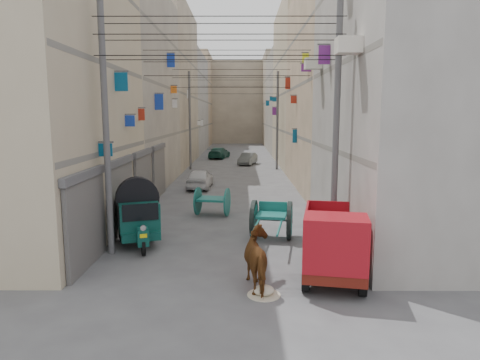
{
  "coord_description": "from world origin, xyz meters",
  "views": [
    {
      "loc": [
        0.64,
        -7.43,
        4.46
      ],
      "look_at": [
        0.59,
        6.5,
        2.35
      ],
      "focal_mm": 32.0,
      "sensor_mm": 36.0,
      "label": 1
    }
  ],
  "objects_px": {
    "auto_rickshaw": "(138,215)",
    "horse": "(261,259)",
    "distant_car_white": "(200,179)",
    "mini_truck": "(334,248)",
    "tonga_cart": "(272,219)",
    "second_cart": "(212,201)",
    "feed_sack": "(264,290)",
    "distant_car_grey": "(248,159)",
    "distant_car_green": "(219,153)"
  },
  "relations": [
    {
      "from": "tonga_cart",
      "to": "distant_car_white",
      "type": "bearing_deg",
      "value": 117.96
    },
    {
      "from": "auto_rickshaw",
      "to": "feed_sack",
      "type": "bearing_deg",
      "value": -65.2
    },
    {
      "from": "horse",
      "to": "distant_car_white",
      "type": "distance_m",
      "value": 15.73
    },
    {
      "from": "tonga_cart",
      "to": "distant_car_green",
      "type": "distance_m",
      "value": 29.79
    },
    {
      "from": "feed_sack",
      "to": "distant_car_green",
      "type": "height_order",
      "value": "distant_car_green"
    },
    {
      "from": "second_cart",
      "to": "feed_sack",
      "type": "height_order",
      "value": "second_cart"
    },
    {
      "from": "distant_car_grey",
      "to": "mini_truck",
      "type": "bearing_deg",
      "value": -70.77
    },
    {
      "from": "mini_truck",
      "to": "distant_car_green",
      "type": "height_order",
      "value": "mini_truck"
    },
    {
      "from": "distant_car_green",
      "to": "mini_truck",
      "type": "bearing_deg",
      "value": 109.92
    },
    {
      "from": "feed_sack",
      "to": "distant_car_grey",
      "type": "bearing_deg",
      "value": 89.96
    },
    {
      "from": "mini_truck",
      "to": "second_cart",
      "type": "relative_size",
      "value": 2.34
    },
    {
      "from": "mini_truck",
      "to": "horse",
      "type": "xyz_separation_m",
      "value": [
        -1.97,
        -0.36,
        -0.2
      ]
    },
    {
      "from": "second_cart",
      "to": "distant_car_grey",
      "type": "distance_m",
      "value": 20.2
    },
    {
      "from": "tonga_cart",
      "to": "distant_car_grey",
      "type": "relative_size",
      "value": 1.0
    },
    {
      "from": "auto_rickshaw",
      "to": "second_cart",
      "type": "distance_m",
      "value": 4.96
    },
    {
      "from": "auto_rickshaw",
      "to": "mini_truck",
      "type": "relative_size",
      "value": 0.7
    },
    {
      "from": "second_cart",
      "to": "distant_car_green",
      "type": "distance_m",
      "value": 25.93
    },
    {
      "from": "auto_rickshaw",
      "to": "tonga_cart",
      "type": "height_order",
      "value": "auto_rickshaw"
    },
    {
      "from": "horse",
      "to": "distant_car_white",
      "type": "relative_size",
      "value": 0.52
    },
    {
      "from": "second_cart",
      "to": "feed_sack",
      "type": "xyz_separation_m",
      "value": [
        1.86,
        -8.67,
        -0.54
      ]
    },
    {
      "from": "tonga_cart",
      "to": "mini_truck",
      "type": "bearing_deg",
      "value": -61.96
    },
    {
      "from": "horse",
      "to": "distant_car_grey",
      "type": "height_order",
      "value": "horse"
    },
    {
      "from": "mini_truck",
      "to": "feed_sack",
      "type": "bearing_deg",
      "value": -144.55
    },
    {
      "from": "second_cart",
      "to": "feed_sack",
      "type": "relative_size",
      "value": 3.12
    },
    {
      "from": "auto_rickshaw",
      "to": "horse",
      "type": "relative_size",
      "value": 1.47
    },
    {
      "from": "auto_rickshaw",
      "to": "mini_truck",
      "type": "distance_m",
      "value": 6.95
    },
    {
      "from": "tonga_cart",
      "to": "feed_sack",
      "type": "xyz_separation_m",
      "value": [
        -0.54,
        -4.99,
        -0.6
      ]
    },
    {
      "from": "horse",
      "to": "distant_car_grey",
      "type": "xyz_separation_m",
      "value": [
        0.08,
        28.27,
        -0.23
      ]
    },
    {
      "from": "tonga_cart",
      "to": "distant_car_white",
      "type": "relative_size",
      "value": 0.93
    },
    {
      "from": "auto_rickshaw",
      "to": "second_cart",
      "type": "xyz_separation_m",
      "value": [
        2.28,
        4.39,
        -0.39
      ]
    },
    {
      "from": "auto_rickshaw",
      "to": "feed_sack",
      "type": "xyz_separation_m",
      "value": [
        4.14,
        -4.28,
        -0.93
      ]
    },
    {
      "from": "feed_sack",
      "to": "distant_car_grey",
      "type": "xyz_separation_m",
      "value": [
        0.02,
        28.78,
        0.4
      ]
    },
    {
      "from": "horse",
      "to": "distant_car_grey",
      "type": "distance_m",
      "value": 28.27
    },
    {
      "from": "mini_truck",
      "to": "horse",
      "type": "distance_m",
      "value": 2.01
    },
    {
      "from": "feed_sack",
      "to": "distant_car_grey",
      "type": "distance_m",
      "value": 28.78
    },
    {
      "from": "auto_rickshaw",
      "to": "distant_car_white",
      "type": "bearing_deg",
      "value": 65.71
    },
    {
      "from": "horse",
      "to": "distant_car_white",
      "type": "xyz_separation_m",
      "value": [
        -3.07,
        15.43,
        -0.17
      ]
    },
    {
      "from": "distant_car_grey",
      "to": "feed_sack",
      "type": "bearing_deg",
      "value": -74.7
    },
    {
      "from": "horse",
      "to": "distant_car_green",
      "type": "height_order",
      "value": "horse"
    },
    {
      "from": "second_cart",
      "to": "distant_car_grey",
      "type": "relative_size",
      "value": 0.5
    },
    {
      "from": "tonga_cart",
      "to": "distant_car_green",
      "type": "height_order",
      "value": "tonga_cart"
    },
    {
      "from": "mini_truck",
      "to": "distant_car_white",
      "type": "height_order",
      "value": "mini_truck"
    },
    {
      "from": "auto_rickshaw",
      "to": "mini_truck",
      "type": "height_order",
      "value": "mini_truck"
    },
    {
      "from": "auto_rickshaw",
      "to": "horse",
      "type": "bearing_deg",
      "value": -61.94
    },
    {
      "from": "distant_car_grey",
      "to": "auto_rickshaw",
      "type": "bearing_deg",
      "value": -84.3
    },
    {
      "from": "auto_rickshaw",
      "to": "distant_car_white",
      "type": "height_order",
      "value": "auto_rickshaw"
    },
    {
      "from": "feed_sack",
      "to": "distant_car_green",
      "type": "distance_m",
      "value": 34.7
    },
    {
      "from": "distant_car_green",
      "to": "second_cart",
      "type": "bearing_deg",
      "value": 104.08
    },
    {
      "from": "second_cart",
      "to": "distant_car_green",
      "type": "relative_size",
      "value": 0.41
    },
    {
      "from": "mini_truck",
      "to": "horse",
      "type": "relative_size",
      "value": 2.1
    }
  ]
}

